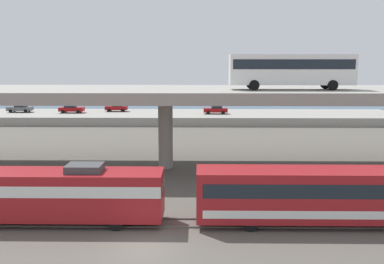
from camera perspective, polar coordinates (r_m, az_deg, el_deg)
name	(u,v)px	position (r m, az deg, el deg)	size (l,w,h in m)	color
ground_plane	(142,248)	(27.67, -6.52, -14.61)	(260.00, 260.00, 0.00)	#565149
rail_strip_near	(148,227)	(30.60, -5.74, -12.06)	(110.00, 0.12, 0.12)	#59544C
rail_strip_far	(150,219)	(32.03, -5.42, -11.06)	(110.00, 0.12, 0.12)	#59544C
train_locomotive	(34,192)	(32.45, -19.67, -7.34)	(17.17, 3.04, 4.18)	maroon
train_coach_lead	(348,194)	(32.09, 19.45, -7.56)	(20.58, 3.04, 3.86)	maroon
highway_overpass	(165,95)	(45.34, -3.48, 4.73)	(96.00, 12.77, 8.27)	gray
transit_bus_on_overpass	(291,68)	(44.43, 12.70, 8.00)	(12.00, 2.68, 3.40)	silver
pier_parking_lot	(180,117)	(80.81, -1.57, 1.92)	(77.84, 13.49, 1.50)	gray
parked_car_0	(20,108)	(87.90, -21.28, 2.89)	(4.48, 1.94, 1.50)	#515459
parked_car_1	(117,107)	(84.34, -9.69, 3.15)	(4.12, 1.82, 1.50)	maroon
parked_car_2	(216,110)	(79.64, 3.08, 2.91)	(4.30, 1.86, 1.50)	maroon
parked_car_3	(71,109)	(83.93, -15.28, 2.92)	(4.45, 1.91, 1.50)	maroon
harbor_water	(184,108)	(103.73, -1.04, 3.16)	(140.00, 36.00, 0.01)	#2D5170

